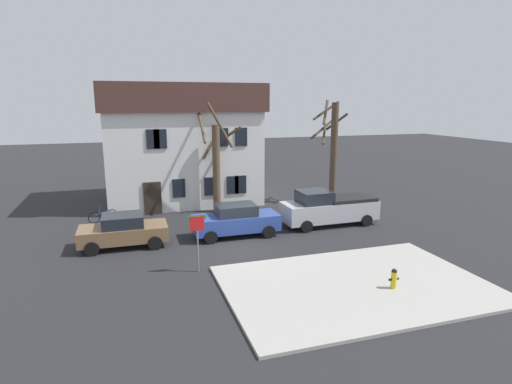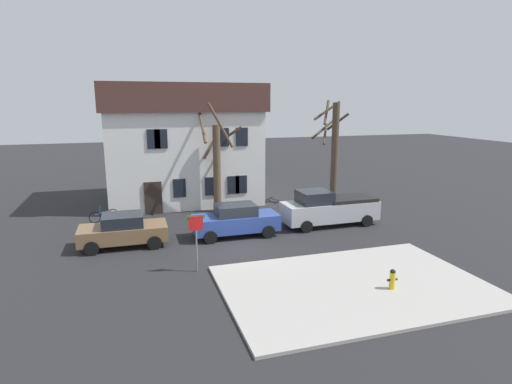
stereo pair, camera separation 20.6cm
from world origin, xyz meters
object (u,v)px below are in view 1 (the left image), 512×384
tree_bare_near (216,162)px  tree_bare_mid (332,149)px  car_blue_sedan (236,220)px  pickup_truck_silver (329,208)px  bicycle_leaning (103,216)px  car_brown_sedan (123,231)px  fire_hydrant (394,278)px  street_sign_pole (197,232)px  building_main (181,142)px

tree_bare_near → tree_bare_mid: bearing=0.1°
tree_bare_mid → car_blue_sedan: bearing=-147.9°
pickup_truck_silver → bicycle_leaning: bearing=160.0°
pickup_truck_silver → car_brown_sedan: bearing=-178.5°
tree_bare_mid → bicycle_leaning: size_ratio=4.28×
pickup_truck_silver → fire_hydrant: 8.87m
tree_bare_mid → car_brown_sedan: bearing=-159.8°
street_sign_pole → tree_bare_near: bearing=72.9°
building_main → car_blue_sedan: size_ratio=2.36×
car_brown_sedan → tree_bare_near: bearing=41.4°
car_blue_sedan → pickup_truck_silver: bearing=3.7°
tree_bare_near → pickup_truck_silver: bearing=-41.3°
building_main → tree_bare_mid: bearing=-22.6°
tree_bare_near → pickup_truck_silver: (5.57, -4.89, -2.25)m
building_main → car_brown_sedan: building_main is taller
pickup_truck_silver → bicycle_leaning: pickup_truck_silver is taller
tree_bare_mid → pickup_truck_silver: size_ratio=1.28×
tree_bare_mid → car_brown_sedan: (-14.16, -5.21, -3.04)m
building_main → street_sign_pole: size_ratio=4.36×
fire_hydrant → bicycle_leaning: size_ratio=0.47×
building_main → tree_bare_mid: (9.93, -4.14, -0.35)m
street_sign_pole → bicycle_leaning: 10.15m
tree_bare_near → car_blue_sedan: bearing=-91.4°
car_brown_sedan → car_blue_sedan: size_ratio=0.93×
building_main → tree_bare_near: bearing=-68.4°
fire_hydrant → car_brown_sedan: bearing=139.2°
tree_bare_near → bicycle_leaning: 7.61m
street_sign_pole → bicycle_leaning: size_ratio=1.47×
pickup_truck_silver → tree_bare_near: bearing=138.7°
pickup_truck_silver → street_sign_pole: (-8.48, -4.58, 0.74)m
street_sign_pole → bicycle_leaning: street_sign_pole is taller
street_sign_pole → tree_bare_mid: bearing=40.3°
tree_bare_near → street_sign_pole: bearing=-107.1°
pickup_truck_silver → street_sign_pole: street_sign_pole is taller
tree_bare_mid → bicycle_leaning: 15.71m
car_blue_sedan → bicycle_leaning: size_ratio=2.72×
car_brown_sedan → pickup_truck_silver: 11.45m
tree_bare_mid → fire_hydrant: size_ratio=9.19×
building_main → tree_bare_near: (1.65, -4.16, -0.95)m
tree_bare_near → car_brown_sedan: 8.21m
tree_bare_mid → fire_hydrant: (-4.45, -13.60, -3.33)m
fire_hydrant → bicycle_leaning: 17.16m
tree_bare_near → tree_bare_mid: size_ratio=0.98×
tree_bare_near → pickup_truck_silver: size_ratio=1.26×
tree_bare_near → bicycle_leaning: (-7.03, -0.29, -2.89)m
car_blue_sedan → fire_hydrant: size_ratio=5.84×
pickup_truck_silver → fire_hydrant: (-1.73, -8.69, -0.48)m
car_brown_sedan → street_sign_pole: (2.97, -4.29, 0.92)m
pickup_truck_silver → street_sign_pole: size_ratio=2.27×
street_sign_pole → pickup_truck_silver: bearing=28.4°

